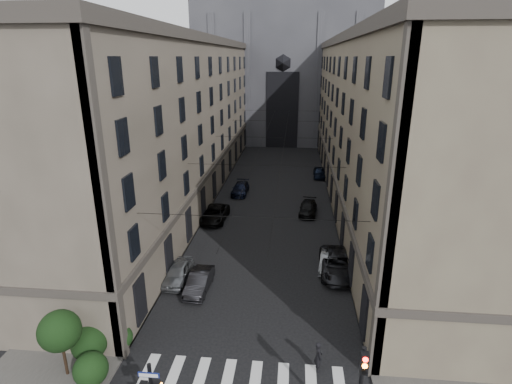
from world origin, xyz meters
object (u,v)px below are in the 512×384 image
(gothic_tower, at_px, (285,51))
(car_right_midfar, at_px, (308,208))
(pedestrian, at_px, (318,356))
(car_left_far, at_px, (240,189))
(car_right_far, at_px, (319,172))
(car_right_midnear, at_px, (337,264))
(car_left_midnear, at_px, (199,282))
(car_right_near, at_px, (329,261))
(car_left_midfar, at_px, (215,214))
(car_left_near, at_px, (178,272))

(gothic_tower, bearing_deg, car_right_midfar, -84.69)
(car_right_midfar, bearing_deg, gothic_tower, 101.12)
(pedestrian, bearing_deg, car_left_far, 0.18)
(car_right_far, bearing_deg, car_right_midnear, -89.56)
(gothic_tower, bearing_deg, car_left_midnear, -93.99)
(car_right_midfar, distance_m, car_right_far, 14.69)
(car_left_far, height_order, car_right_midfar, car_left_far)
(gothic_tower, xyz_separation_m, car_left_far, (-4.20, -39.13, -17.12))
(car_right_midfar, xyz_separation_m, pedestrian, (-0.07, -23.46, 0.26))
(car_right_midfar, height_order, car_right_far, car_right_far)
(car_left_midnear, relative_size, car_right_midnear, 0.72)
(car_right_near, height_order, car_right_midfar, same)
(car_left_midnear, xyz_separation_m, car_left_midfar, (-1.44, 13.35, 0.04))
(car_left_midnear, xyz_separation_m, car_right_far, (10.48, 30.73, 0.02))
(car_left_midfar, distance_m, car_right_midfar, 10.32)
(car_left_midfar, bearing_deg, pedestrian, -62.17)
(gothic_tower, relative_size, pedestrian, 31.76)
(car_left_near, distance_m, car_right_far, 32.12)
(gothic_tower, distance_m, car_left_midfar, 51.31)
(gothic_tower, xyz_separation_m, car_left_midnear, (-4.28, -61.40, -17.11))
(car_left_near, height_order, car_left_midnear, car_left_near)
(gothic_tower, distance_m, car_right_midnear, 60.65)
(car_left_midnear, relative_size, car_left_midfar, 0.80)
(car_right_far, bearing_deg, gothic_tower, 101.87)
(car_left_midnear, bearing_deg, car_left_midfar, 97.99)
(car_right_midnear, relative_size, car_right_far, 1.39)
(car_left_midfar, xyz_separation_m, car_right_midfar, (9.92, 2.83, -0.07))
(car_left_near, height_order, car_left_midfar, car_left_midfar)
(car_left_midnear, bearing_deg, gothic_tower, 87.84)
(car_right_far, bearing_deg, car_left_midfar, -124.02)
(car_left_midnear, relative_size, pedestrian, 2.30)
(car_right_midnear, bearing_deg, gothic_tower, 96.83)
(car_left_midfar, relative_size, car_right_midfar, 1.16)
(gothic_tower, distance_m, car_left_near, 62.98)
(car_left_near, bearing_deg, car_left_midfar, 88.91)
(car_right_midfar, xyz_separation_m, car_right_far, (2.00, 14.55, 0.06))
(car_left_far, bearing_deg, pedestrian, -72.83)
(car_right_midfar, bearing_deg, car_left_midnear, -111.84)
(car_right_midnear, xyz_separation_m, pedestrian, (-2.07, -10.78, 0.10))
(car_left_near, bearing_deg, pedestrian, -37.89)
(gothic_tower, bearing_deg, car_left_near, -95.87)
(car_left_midfar, relative_size, car_right_far, 1.25)
(car_left_midnear, bearing_deg, car_left_far, 91.62)
(gothic_tower, height_order, car_right_midnear, gothic_tower)
(car_left_near, bearing_deg, car_right_midfar, 56.54)
(car_left_far, height_order, car_right_midnear, car_right_midnear)
(car_left_far, relative_size, car_right_midfar, 1.04)
(pedestrian, bearing_deg, car_left_near, 35.40)
(car_right_far, bearing_deg, car_left_near, -112.27)
(gothic_tower, height_order, car_right_midfar, gothic_tower)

